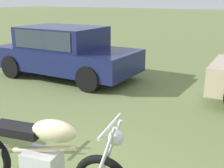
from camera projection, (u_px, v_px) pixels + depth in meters
The scene contains 2 objects.
motorcycle_cream at pixel (42, 157), 3.31m from camera, with size 2.08×0.81×1.02m.
car_navy at pixel (65, 49), 8.36m from camera, with size 4.07×1.98×1.43m.
Camera 1 is at (2.25, -1.70, 2.19)m, focal length 47.54 mm.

